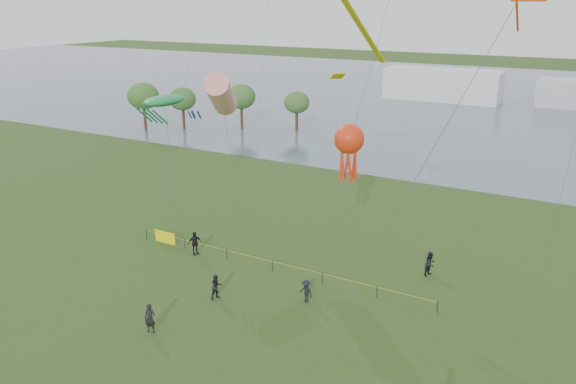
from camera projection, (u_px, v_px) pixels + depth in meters
The scene contains 13 objects.
lake at pixel (509, 101), 109.95m from camera, with size 400.00×120.00×0.08m, color slate.
pavilion_left at pixel (443, 85), 110.33m from camera, with size 22.00×8.00×6.00m, color white.
trees at pixel (206, 98), 83.65m from camera, with size 24.11×15.17×7.23m.
fence at pixel (204, 247), 43.35m from camera, with size 24.07×0.07×1.05m.
spectator_a at pixel (217, 287), 36.67m from camera, with size 0.83×0.65×1.71m, color black.
spectator_b at pixel (306, 291), 36.26m from camera, with size 1.02×0.59×1.58m, color black.
spectator_c at pixel (195, 243), 43.13m from camera, with size 1.09×0.45×1.86m, color black.
spectator_f at pixel (150, 318), 32.92m from camera, with size 0.67×0.44×1.83m, color black.
spectator_g at pixel (430, 264), 39.83m from camera, with size 0.86×0.67×1.78m, color black.
kite_windsock at pixel (221, 95), 44.89m from camera, with size 6.26×5.29×13.48m.
kite_creature at pixel (164, 101), 45.54m from camera, with size 4.88×5.85×11.34m.
kite_octopus at pixel (349, 140), 37.39m from camera, with size 2.04×6.38×10.88m.
kite_delta at pixel (508, 13), 19.78m from camera, with size 8.21×8.54×19.85m.
Camera 1 is at (14.96, -17.16, 18.57)m, focal length 35.00 mm.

